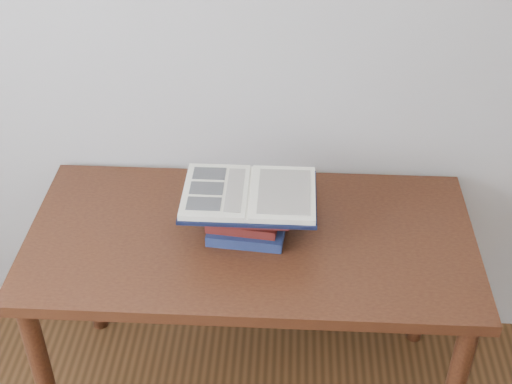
{
  "coord_description": "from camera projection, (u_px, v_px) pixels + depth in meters",
  "views": [
    {
      "loc": [
        0.06,
        -0.28,
        2.13
      ],
      "look_at": [
        -0.03,
        1.34,
        0.93
      ],
      "focal_mm": 50.0,
      "sensor_mm": 36.0,
      "label": 1
    }
  ],
  "objects": [
    {
      "name": "desk",
      "position": [
        251.0,
        259.0,
        2.23
      ],
      "size": [
        1.36,
        0.68,
        0.73
      ],
      "color": "#4D2613",
      "rests_on": "ground"
    },
    {
      "name": "book_stack",
      "position": [
        249.0,
        215.0,
        2.14
      ],
      "size": [
        0.25,
        0.19,
        0.13
      ],
      "color": "#1A224E",
      "rests_on": "desk"
    },
    {
      "name": "open_book",
      "position": [
        249.0,
        194.0,
        2.09
      ],
      "size": [
        0.4,
        0.28,
        0.03
      ],
      "rotation": [
        0.0,
        0.0,
        -0.0
      ],
      "color": "black",
      "rests_on": "book_stack"
    }
  ]
}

